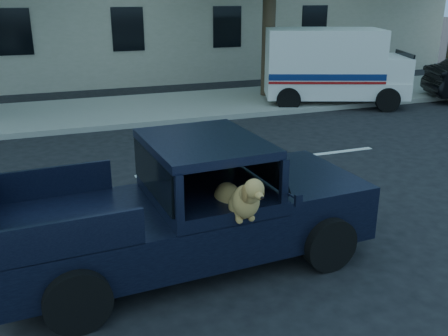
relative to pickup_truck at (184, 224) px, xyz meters
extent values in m
plane|color=black|center=(0.80, 0.17, -0.58)|extent=(120.00, 120.00, 0.00)
cube|color=gray|center=(0.80, 9.37, -0.50)|extent=(60.00, 4.00, 0.15)
cylinder|color=#332619|center=(5.80, 9.77, 1.62)|extent=(0.44, 0.44, 4.40)
cube|color=black|center=(0.08, 0.02, 0.00)|extent=(4.85, 2.09, 0.60)
cube|color=black|center=(1.76, 0.12, 0.38)|extent=(1.47, 1.90, 0.15)
cube|color=black|center=(0.30, 0.04, 1.07)|extent=(1.51, 1.83, 0.11)
cube|color=black|center=(1.04, 0.08, 0.75)|extent=(0.32, 1.58, 0.52)
cube|color=black|center=(0.51, -0.36, 0.17)|extent=(0.53, 0.53, 0.35)
cube|color=black|center=(1.10, -1.06, 0.60)|extent=(0.09, 0.05, 0.15)
cube|color=silver|center=(7.43, 8.14, 0.00)|extent=(4.85, 3.45, 0.53)
cube|color=silver|center=(7.03, 8.29, 1.06)|extent=(4.06, 3.15, 1.58)
cube|color=silver|center=(9.05, 7.52, 0.64)|extent=(1.58, 2.16, 0.74)
cube|color=navy|center=(6.67, 7.35, 0.48)|extent=(3.35, 1.30, 0.19)
cube|color=#9E0F0F|center=(6.67, 7.35, 0.31)|extent=(3.35, 1.30, 0.07)
camera|label=1|loc=(-1.60, -5.80, 2.88)|focal=40.00mm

